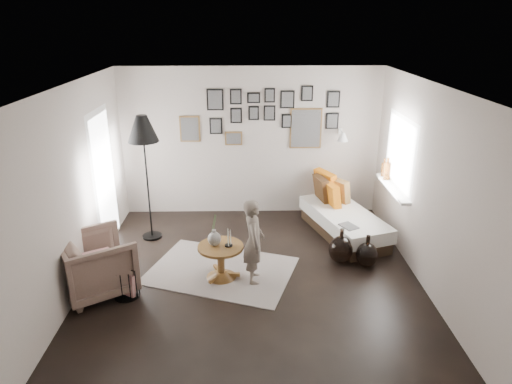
{
  "coord_description": "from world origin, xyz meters",
  "views": [
    {
      "loc": [
        -0.07,
        -5.35,
        3.34
      ],
      "look_at": [
        0.05,
        0.5,
        1.1
      ],
      "focal_mm": 32.0,
      "sensor_mm": 36.0,
      "label": 1
    }
  ],
  "objects_px": {
    "demijohn_large": "(341,249)",
    "demijohn_small": "(367,255)",
    "armchair": "(97,264)",
    "floor_lamp": "(143,133)",
    "child": "(254,241)",
    "magazine_basket": "(126,283)",
    "vase": "(214,236)",
    "daybed": "(343,218)",
    "pedestal_table": "(221,263)"
  },
  "relations": [
    {
      "from": "vase",
      "to": "demijohn_large",
      "type": "distance_m",
      "value": 1.88
    },
    {
      "from": "daybed",
      "to": "magazine_basket",
      "type": "height_order",
      "value": "daybed"
    },
    {
      "from": "vase",
      "to": "demijohn_large",
      "type": "height_order",
      "value": "vase"
    },
    {
      "from": "armchair",
      "to": "child",
      "type": "bearing_deg",
      "value": -115.95
    },
    {
      "from": "armchair",
      "to": "demijohn_small",
      "type": "bearing_deg",
      "value": -113.4
    },
    {
      "from": "magazine_basket",
      "to": "demijohn_small",
      "type": "relative_size",
      "value": 0.85
    },
    {
      "from": "magazine_basket",
      "to": "child",
      "type": "distance_m",
      "value": 1.71
    },
    {
      "from": "pedestal_table",
      "to": "vase",
      "type": "relative_size",
      "value": 1.4
    },
    {
      "from": "demijohn_large",
      "to": "demijohn_small",
      "type": "bearing_deg",
      "value": -18.92
    },
    {
      "from": "magazine_basket",
      "to": "demijohn_large",
      "type": "bearing_deg",
      "value": 15.53
    },
    {
      "from": "floor_lamp",
      "to": "child",
      "type": "relative_size",
      "value": 1.71
    },
    {
      "from": "demijohn_large",
      "to": "child",
      "type": "height_order",
      "value": "child"
    },
    {
      "from": "magazine_basket",
      "to": "demijohn_small",
      "type": "bearing_deg",
      "value": 11.92
    },
    {
      "from": "floor_lamp",
      "to": "demijohn_small",
      "type": "bearing_deg",
      "value": -16.97
    },
    {
      "from": "pedestal_table",
      "to": "child",
      "type": "relative_size",
      "value": 0.53
    },
    {
      "from": "magazine_basket",
      "to": "demijohn_large",
      "type": "xyz_separation_m",
      "value": [
        2.9,
        0.81,
        0.01
      ]
    },
    {
      "from": "vase",
      "to": "child",
      "type": "height_order",
      "value": "child"
    },
    {
      "from": "daybed",
      "to": "demijohn_small",
      "type": "height_order",
      "value": "daybed"
    },
    {
      "from": "pedestal_table",
      "to": "vase",
      "type": "bearing_deg",
      "value": 165.96
    },
    {
      "from": "pedestal_table",
      "to": "demijohn_large",
      "type": "distance_m",
      "value": 1.76
    },
    {
      "from": "armchair",
      "to": "floor_lamp",
      "type": "distance_m",
      "value": 2.08
    },
    {
      "from": "floor_lamp",
      "to": "child",
      "type": "height_order",
      "value": "floor_lamp"
    },
    {
      "from": "armchair",
      "to": "vase",
      "type": "bearing_deg",
      "value": -110.28
    },
    {
      "from": "vase",
      "to": "daybed",
      "type": "xyz_separation_m",
      "value": [
        2.01,
        1.35,
        -0.35
      ]
    },
    {
      "from": "magazine_basket",
      "to": "child",
      "type": "height_order",
      "value": "child"
    },
    {
      "from": "vase",
      "to": "armchair",
      "type": "xyz_separation_m",
      "value": [
        -1.49,
        -0.31,
        -0.22
      ]
    },
    {
      "from": "floor_lamp",
      "to": "armchair",
      "type": "bearing_deg",
      "value": -103.61
    },
    {
      "from": "magazine_basket",
      "to": "demijohn_large",
      "type": "height_order",
      "value": "demijohn_large"
    },
    {
      "from": "armchair",
      "to": "demijohn_large",
      "type": "distance_m",
      "value": 3.35
    },
    {
      "from": "armchair",
      "to": "demijohn_small",
      "type": "height_order",
      "value": "armchair"
    },
    {
      "from": "vase",
      "to": "floor_lamp",
      "type": "height_order",
      "value": "floor_lamp"
    },
    {
      "from": "armchair",
      "to": "magazine_basket",
      "type": "xyz_separation_m",
      "value": [
        0.38,
        -0.13,
        -0.2
      ]
    },
    {
      "from": "daybed",
      "to": "armchair",
      "type": "distance_m",
      "value": 3.88
    },
    {
      "from": "floor_lamp",
      "to": "vase",
      "type": "bearing_deg",
      "value": -48.16
    },
    {
      "from": "floor_lamp",
      "to": "child",
      "type": "bearing_deg",
      "value": -39.22
    },
    {
      "from": "daybed",
      "to": "child",
      "type": "relative_size",
      "value": 1.66
    },
    {
      "from": "armchair",
      "to": "demijohn_small",
      "type": "relative_size",
      "value": 1.81
    },
    {
      "from": "daybed",
      "to": "armchair",
      "type": "bearing_deg",
      "value": -172.86
    },
    {
      "from": "pedestal_table",
      "to": "daybed",
      "type": "height_order",
      "value": "daybed"
    },
    {
      "from": "pedestal_table",
      "to": "magazine_basket",
      "type": "relative_size",
      "value": 1.5
    },
    {
      "from": "pedestal_table",
      "to": "demijohn_large",
      "type": "xyz_separation_m",
      "value": [
        1.71,
        0.39,
        -0.02
      ]
    },
    {
      "from": "magazine_basket",
      "to": "child",
      "type": "xyz_separation_m",
      "value": [
        1.63,
        0.34,
        0.39
      ]
    },
    {
      "from": "daybed",
      "to": "floor_lamp",
      "type": "height_order",
      "value": "floor_lamp"
    },
    {
      "from": "vase",
      "to": "floor_lamp",
      "type": "bearing_deg",
      "value": 131.84
    },
    {
      "from": "armchair",
      "to": "floor_lamp",
      "type": "xyz_separation_m",
      "value": [
        0.38,
        1.55,
        1.33
      ]
    },
    {
      "from": "pedestal_table",
      "to": "vase",
      "type": "height_order",
      "value": "vase"
    },
    {
      "from": "vase",
      "to": "child",
      "type": "relative_size",
      "value": 0.38
    },
    {
      "from": "daybed",
      "to": "child",
      "type": "height_order",
      "value": "child"
    },
    {
      "from": "demijohn_small",
      "to": "child",
      "type": "xyz_separation_m",
      "value": [
        -1.62,
        -0.34,
        0.4
      ]
    },
    {
      "from": "pedestal_table",
      "to": "child",
      "type": "distance_m",
      "value": 0.58
    }
  ]
}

